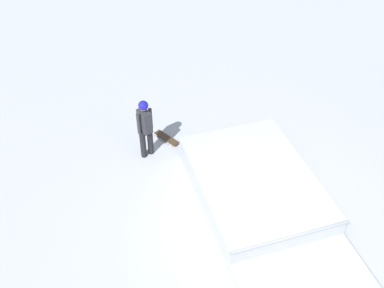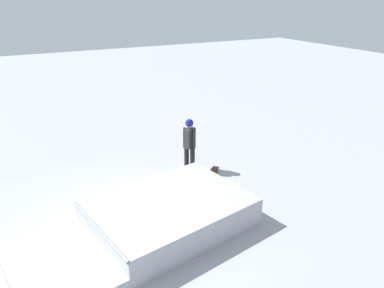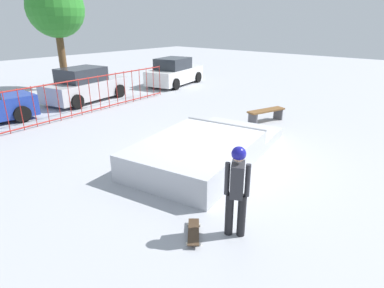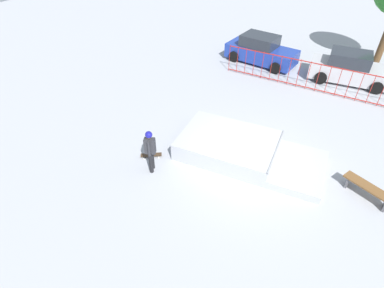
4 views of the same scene
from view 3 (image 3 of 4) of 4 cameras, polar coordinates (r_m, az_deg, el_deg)
ground_plane at (r=9.32m, az=5.84°, el=-2.31°), size 60.00×60.00×0.00m
skate_ramp at (r=8.95m, az=2.19°, el=-1.03°), size 5.77×3.50×0.74m
skater at (r=5.67m, az=7.95°, el=-7.25°), size 0.44×0.39×1.73m
skateboard at (r=6.08m, az=0.27°, el=-15.23°), size 0.74×0.66×0.09m
perimeter_fence at (r=14.13m, az=-18.37°, el=8.09°), size 9.25×0.77×1.50m
park_bench at (r=12.74m, az=12.94°, el=5.40°), size 1.64×0.89×0.48m
parked_car_silver at (r=16.58m, az=-18.33°, el=9.73°), size 4.33×2.46×1.60m
parked_car_white at (r=19.90m, az=-3.10°, el=12.47°), size 4.37×2.58×1.60m
distant_tree at (r=19.79m, az=-22.96°, el=21.04°), size 2.99×2.99×5.75m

